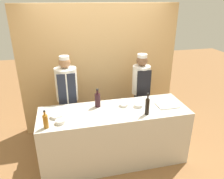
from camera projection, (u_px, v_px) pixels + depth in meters
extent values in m
plane|color=olive|center=(114.00, 158.00, 3.66)|extent=(14.00, 14.00, 0.00)
cube|color=tan|center=(100.00, 69.00, 4.23)|extent=(2.97, 0.18, 2.40)
cube|color=beige|center=(114.00, 135.00, 3.48)|extent=(2.27, 0.75, 0.91)
cylinder|color=silver|center=(56.00, 116.00, 3.10)|extent=(0.17, 0.17, 0.04)
cylinder|color=silver|center=(56.00, 115.00, 3.09)|extent=(0.14, 0.14, 0.01)
cylinder|color=silver|center=(60.00, 122.00, 2.95)|extent=(0.13, 0.13, 0.05)
cylinder|color=orange|center=(60.00, 121.00, 2.94)|extent=(0.11, 0.11, 0.02)
cylinder|color=silver|center=(124.00, 105.00, 3.42)|extent=(0.13, 0.13, 0.04)
cylinder|color=red|center=(124.00, 104.00, 3.41)|extent=(0.11, 0.11, 0.01)
cylinder|color=silver|center=(138.00, 105.00, 3.40)|extent=(0.13, 0.13, 0.05)
cylinder|color=brown|center=(138.00, 104.00, 3.39)|extent=(0.11, 0.11, 0.01)
cube|color=white|center=(167.00, 105.00, 3.44)|extent=(0.32, 0.25, 0.02)
cylinder|color=#9E661E|center=(46.00, 122.00, 2.83)|extent=(0.07, 0.07, 0.18)
cylinder|color=#9E661E|center=(45.00, 114.00, 2.78)|extent=(0.03, 0.03, 0.06)
cylinder|color=black|center=(44.00, 111.00, 2.77)|extent=(0.03, 0.03, 0.02)
cylinder|color=black|center=(98.00, 100.00, 3.37)|extent=(0.09, 0.09, 0.21)
cylinder|color=black|center=(97.00, 92.00, 3.32)|extent=(0.04, 0.04, 0.07)
cylinder|color=black|center=(97.00, 89.00, 3.30)|extent=(0.04, 0.04, 0.02)
cylinder|color=black|center=(147.00, 107.00, 3.14)|extent=(0.06, 0.06, 0.24)
cylinder|color=black|center=(148.00, 97.00, 3.08)|extent=(0.02, 0.02, 0.07)
cylinder|color=black|center=(148.00, 94.00, 3.06)|extent=(0.03, 0.03, 0.02)
cylinder|color=#28282D|center=(70.00, 120.00, 3.95)|extent=(0.26, 0.26, 0.86)
cylinder|color=white|center=(66.00, 84.00, 3.67)|extent=(0.36, 0.36, 0.56)
cube|color=#232838|center=(67.00, 89.00, 3.52)|extent=(0.29, 0.02, 0.52)
sphere|color=#9E704C|center=(64.00, 62.00, 3.52)|extent=(0.19, 0.19, 0.19)
cylinder|color=white|center=(64.00, 58.00, 3.49)|extent=(0.16, 0.16, 0.07)
cylinder|color=#28282D|center=(139.00, 113.00, 4.23)|extent=(0.23, 0.23, 0.84)
cylinder|color=white|center=(141.00, 80.00, 3.97)|extent=(0.32, 0.32, 0.52)
cube|color=black|center=(144.00, 84.00, 3.84)|extent=(0.25, 0.02, 0.48)
sphere|color=brown|center=(142.00, 60.00, 3.82)|extent=(0.20, 0.20, 0.20)
cylinder|color=white|center=(142.00, 56.00, 3.79)|extent=(0.17, 0.17, 0.07)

